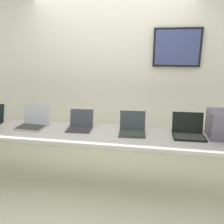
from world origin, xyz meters
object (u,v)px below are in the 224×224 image
object	(u,v)px
workbench	(96,136)
laptop_station_2	(80,125)
laptop_station_1	(33,122)
laptop_station_3	(132,128)
laptop_station_4	(188,131)

from	to	relation	value
workbench	laptop_station_2	bearing A→B (deg)	155.86
laptop_station_1	laptop_station_3	size ratio (longest dim) A/B	1.17
laptop_station_1	laptop_station_2	distance (m)	0.64
laptop_station_1	laptop_station_2	size ratio (longest dim) A/B	1.21
workbench	laptop_station_1	distance (m)	0.89
workbench	laptop_station_3	distance (m)	0.46
laptop_station_3	laptop_station_4	distance (m)	0.67
laptop_station_1	laptop_station_2	world-z (taller)	laptop_station_1
laptop_station_2	laptop_station_3	bearing A→B (deg)	-2.77
workbench	laptop_station_4	distance (m)	1.12
laptop_station_4	laptop_station_2	bearing A→B (deg)	179.17
workbench	laptop_station_3	size ratio (longest dim) A/B	10.66
laptop_station_2	laptop_station_3	world-z (taller)	laptop_station_3
laptop_station_1	laptop_station_3	world-z (taller)	laptop_station_1
laptop_station_2	workbench	bearing A→B (deg)	-24.14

